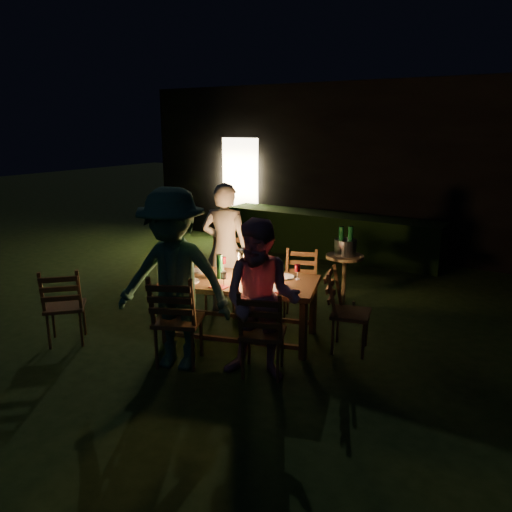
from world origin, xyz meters
The scene contains 29 objects.
garden_envelope centered at (-0.01, 6.15, 1.58)m, with size 40.00×40.00×3.20m.
dining_table centered at (0.19, -0.33, 0.65)m, with size 1.90×1.32×0.72m.
chair_near_left centered at (-0.02, -1.20, 0.31)m, with size 0.63×0.64×1.04m.
chair_near_right centered at (0.84, -0.94, 0.29)m, with size 0.56×0.58×0.95m.
chair_far_left centered at (-0.47, 0.28, 0.32)m, with size 0.58×0.61×1.05m.
chair_far_right centered at (0.49, 0.56, 0.28)m, with size 0.53×0.55×0.91m.
chair_end centered at (1.36, 0.03, 0.29)m, with size 0.54×0.52×0.95m.
chair_spare centered at (-1.45, -1.47, 0.29)m, with size 0.62×0.62×0.94m.
person_house_side centered at (-0.48, 0.32, 0.86)m, with size 0.63×0.41×1.72m, color beige.
person_opp_right centered at (0.85, -0.99, 0.79)m, with size 0.77×0.60×1.59m, color #C38698.
person_opp_left centered at (-0.01, -1.25, 0.93)m, with size 1.20×0.69×1.85m, color #2F5E48.
lantern centered at (0.22, -0.27, 0.87)m, with size 0.16×0.16×0.35m.
plate_far_left centered at (-0.40, -0.28, 0.72)m, with size 0.25×0.25×0.01m, color white.
plate_near_left centered at (-0.28, -0.70, 0.72)m, with size 0.25×0.25×0.01m, color white.
plate_far_right centered at (0.55, 0.01, 0.72)m, with size 0.25×0.25×0.01m, color white.
plate_near_right centered at (0.68, -0.41, 0.72)m, with size 0.25×0.25×0.01m, color white.
wineglass_a centered at (-0.18, -0.15, 0.80)m, with size 0.06×0.06×0.18m, color #59070F, non-canonical shape.
wineglass_b centered at (-0.47, -0.66, 0.80)m, with size 0.06×0.06×0.18m, color #59070F, non-canonical shape.
wineglass_c centered at (0.55, -0.51, 0.80)m, with size 0.06×0.06×0.18m, color #59070F, non-canonical shape.
wineglass_d centered at (0.73, 0.02, 0.80)m, with size 0.06×0.06×0.18m, color #59070F, non-canonical shape.
wineglass_e centered at (0.18, -0.65, 0.80)m, with size 0.06×0.06×0.18m, color silver, non-canonical shape.
bottle_table centered at (-0.05, -0.40, 0.86)m, with size 0.07×0.07×0.28m, color #0F471E.
napkin_left centered at (0.13, -0.68, 0.72)m, with size 0.18×0.14×0.01m, color red.
napkin_right centered at (0.80, -0.46, 0.72)m, with size 0.18×0.14×0.01m, color red.
phone centered at (-0.32, -0.80, 0.72)m, with size 0.14×0.07×0.01m, color black.
side_table centered at (0.75, 1.40, 0.61)m, with size 0.52×0.52×0.70m.
ice_bucket centered at (0.75, 1.40, 0.81)m, with size 0.30×0.30×0.22m, color #A5A8AD.
bottle_bucket_a centered at (0.70, 1.36, 0.86)m, with size 0.07×0.07×0.32m, color #0F471E.
bottle_bucket_b centered at (0.80, 1.44, 0.86)m, with size 0.07×0.07×0.32m, color #0F471E.
Camera 1 is at (3.17, -4.84, 2.43)m, focal length 35.00 mm.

